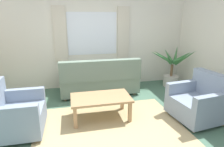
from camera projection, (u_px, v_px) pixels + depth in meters
ground_plane at (110, 127)px, 3.30m from camera, size 6.24×6.24×0.00m
wall_back at (92, 39)px, 5.05m from camera, size 5.32×0.12×2.60m
window_with_curtains at (93, 34)px, 4.93m from camera, size 1.98×0.07×1.40m
area_rug at (110, 127)px, 3.30m from camera, size 2.54×1.82×0.01m
couch at (100, 80)px, 4.67m from camera, size 1.90×0.82×0.92m
armchair_left at (13, 114)px, 3.04m from camera, size 0.82×0.84×0.88m
armchair_right at (199, 101)px, 3.48m from camera, size 0.92×0.93×0.88m
coffee_table at (101, 100)px, 3.49m from camera, size 1.10×0.64×0.44m
potted_plant at (172, 69)px, 5.19m from camera, size 1.23×1.14×1.12m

